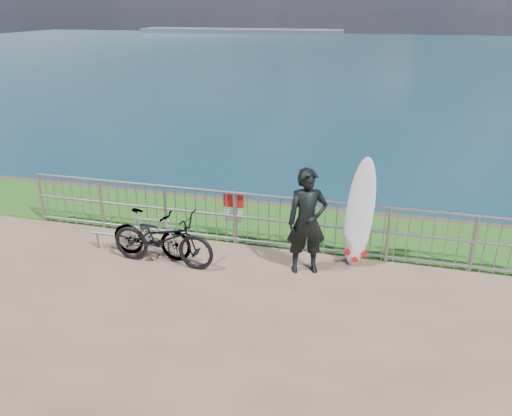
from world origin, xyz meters
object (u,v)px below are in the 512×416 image
(surfer, at_px, (307,222))
(bicycle_near, at_px, (163,238))
(bicycle_far, at_px, (151,234))
(surfboard, at_px, (359,216))

(surfer, xyz_separation_m, bicycle_near, (-2.61, -0.44, -0.45))
(bicycle_far, bearing_deg, surfer, -83.48)
(surfer, relative_size, surfboard, 0.96)
(surfer, relative_size, bicycle_far, 1.20)
(surfer, bearing_deg, surfboard, 13.86)
(surfer, xyz_separation_m, bicycle_far, (-2.93, -0.25, -0.49))
(surfboard, height_order, bicycle_far, surfboard)
(surfer, bearing_deg, bicycle_near, 170.50)
(surfboard, height_order, bicycle_near, surfboard)
(surfer, xyz_separation_m, surfboard, (0.87, 0.56, -0.04))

